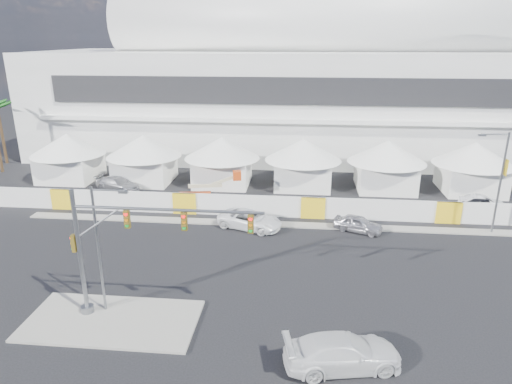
# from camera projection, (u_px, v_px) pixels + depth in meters

# --- Properties ---
(ground) EXTENTS (160.00, 160.00, 0.00)m
(ground) POSITION_uv_depth(u_px,v_px,m) (222.00, 299.00, 29.02)
(ground) COLOR black
(ground) RESTS_ON ground
(median_island) EXTENTS (10.00, 5.00, 0.15)m
(median_island) POSITION_uv_depth(u_px,v_px,m) (112.00, 320.00, 26.73)
(median_island) COLOR gray
(median_island) RESTS_ON ground
(far_curb) EXTENTS (80.00, 1.20, 0.12)m
(far_curb) POSITION_uv_depth(u_px,v_px,m) (478.00, 232.00, 38.90)
(far_curb) COLOR gray
(far_curb) RESTS_ON ground
(stadium) EXTENTS (80.00, 24.80, 21.98)m
(stadium) POSITION_uv_depth(u_px,v_px,m) (331.00, 85.00, 64.26)
(stadium) COLOR silver
(stadium) RESTS_ON ground
(tent_row) EXTENTS (53.40, 8.40, 5.40)m
(tent_row) POSITION_uv_depth(u_px,v_px,m) (262.00, 158.00, 50.57)
(tent_row) COLOR white
(tent_row) RESTS_ON ground
(hoarding_fence) EXTENTS (70.00, 0.25, 2.00)m
(hoarding_fence) POSITION_uv_depth(u_px,v_px,m) (313.00, 208.00, 41.79)
(hoarding_fence) COLOR white
(hoarding_fence) RESTS_ON ground
(sedan_silver) EXTENTS (3.05, 4.45, 1.41)m
(sedan_silver) POSITION_uv_depth(u_px,v_px,m) (358.00, 224.00, 38.97)
(sedan_silver) COLOR #BCBBC0
(sedan_silver) RESTS_ON ground
(pickup_curb) EXTENTS (4.34, 6.16, 1.56)m
(pickup_curb) POSITION_uv_depth(u_px,v_px,m) (250.00, 220.00, 39.63)
(pickup_curb) COLOR white
(pickup_curb) RESTS_ON ground
(pickup_near) EXTENTS (3.58, 6.29, 1.72)m
(pickup_near) POSITION_uv_depth(u_px,v_px,m) (343.00, 352.00, 22.84)
(pickup_near) COLOR silver
(pickup_near) RESTS_ON ground
(lot_car_a) EXTENTS (2.01, 4.25, 1.35)m
(lot_car_a) POSITION_uv_depth(u_px,v_px,m) (482.00, 203.00, 44.00)
(lot_car_a) COLOR silver
(lot_car_a) RESTS_ON ground
(lot_car_b) EXTENTS (3.19, 4.46, 1.41)m
(lot_car_b) POSITION_uv_depth(u_px,v_px,m) (483.00, 203.00, 43.71)
(lot_car_b) COLOR black
(lot_car_b) RESTS_ON ground
(lot_car_c) EXTENTS (3.74, 5.55, 1.49)m
(lot_car_c) POSITION_uv_depth(u_px,v_px,m) (117.00, 184.00, 49.48)
(lot_car_c) COLOR #ACACB1
(lot_car_c) RESTS_ON ground
(traffic_mast) EXTENTS (11.03, 0.75, 7.75)m
(traffic_mast) POSITION_uv_depth(u_px,v_px,m) (117.00, 248.00, 25.84)
(traffic_mast) COLOR slate
(traffic_mast) RESTS_ON median_island
(streetlight_median) EXTENTS (2.17, 0.22, 7.84)m
(streetlight_median) POSITION_uv_depth(u_px,v_px,m) (101.00, 242.00, 26.27)
(streetlight_median) COLOR slate
(streetlight_median) RESTS_ON median_island
(streetlight_curb) EXTENTS (2.58, 0.58, 8.71)m
(streetlight_curb) POSITION_uv_depth(u_px,v_px,m) (499.00, 176.00, 37.21)
(streetlight_curb) COLOR gray
(streetlight_curb) RESTS_ON ground
(boom_lift) EXTENTS (6.43, 2.02, 3.19)m
(boom_lift) POSITION_uv_depth(u_px,v_px,m) (201.00, 195.00, 45.62)
(boom_lift) COLOR #CC4413
(boom_lift) RESTS_ON ground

